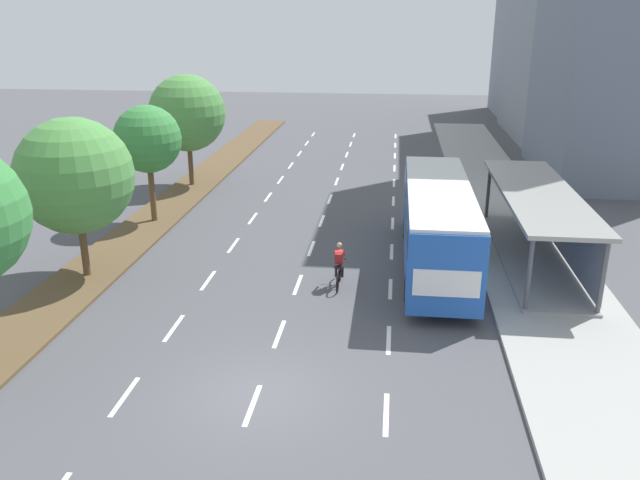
# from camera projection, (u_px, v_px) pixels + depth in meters

# --- Properties ---
(ground_plane) EXTENTS (140.00, 140.00, 0.00)m
(ground_plane) POSITION_uv_depth(u_px,v_px,m) (257.00, 394.00, 17.40)
(ground_plane) COLOR #4C4C51
(median_strip) EXTENTS (2.60, 52.00, 0.12)m
(median_strip) POSITION_uv_depth(u_px,v_px,m) (187.00, 192.00, 37.03)
(median_strip) COLOR brown
(median_strip) RESTS_ON ground
(sidewalk_right) EXTENTS (4.50, 52.00, 0.15)m
(sidewalk_right) POSITION_uv_depth(u_px,v_px,m) (499.00, 201.00, 35.10)
(sidewalk_right) COLOR #9E9E99
(sidewalk_right) RESTS_ON ground
(lane_divider_left) EXTENTS (0.14, 46.12, 0.01)m
(lane_divider_left) POSITION_uv_depth(u_px,v_px,m) (261.00, 207.00, 34.23)
(lane_divider_left) COLOR white
(lane_divider_left) RESTS_ON ground
(lane_divider_center) EXTENTS (0.14, 46.12, 0.01)m
(lane_divider_center) POSITION_uv_depth(u_px,v_px,m) (326.00, 209.00, 33.85)
(lane_divider_center) COLOR white
(lane_divider_center) RESTS_ON ground
(lane_divider_right) EXTENTS (0.14, 46.12, 0.01)m
(lane_divider_right) POSITION_uv_depth(u_px,v_px,m) (393.00, 212.00, 33.47)
(lane_divider_right) COLOR white
(lane_divider_right) RESTS_ON ground
(bus_shelter) EXTENTS (2.90, 11.45, 2.86)m
(bus_shelter) POSITION_uv_depth(u_px,v_px,m) (542.00, 219.00, 26.11)
(bus_shelter) COLOR gray
(bus_shelter) RESTS_ON sidewalk_right
(bus) EXTENTS (2.54, 11.29, 3.37)m
(bus) POSITION_uv_depth(u_px,v_px,m) (437.00, 218.00, 25.49)
(bus) COLOR #2356B2
(bus) RESTS_ON ground
(cyclist) EXTENTS (0.46, 1.82, 1.71)m
(cyclist) POSITION_uv_depth(u_px,v_px,m) (339.00, 267.00, 24.04)
(cyclist) COLOR black
(cyclist) RESTS_ON ground
(median_tree_second) EXTENTS (4.34, 4.34, 6.10)m
(median_tree_second) POSITION_uv_depth(u_px,v_px,m) (75.00, 176.00, 23.80)
(median_tree_second) COLOR brown
(median_tree_second) RESTS_ON median_strip
(median_tree_third) EXTENTS (3.19, 3.19, 5.61)m
(median_tree_third) POSITION_uv_depth(u_px,v_px,m) (148.00, 139.00, 30.39)
(median_tree_third) COLOR brown
(median_tree_third) RESTS_ON median_strip
(median_tree_fourth) EXTENTS (4.38, 4.38, 6.41)m
(median_tree_fourth) POSITION_uv_depth(u_px,v_px,m) (187.00, 113.00, 36.97)
(median_tree_fourth) COLOR brown
(median_tree_fourth) RESTS_ON median_strip
(building_mid_right) EXTENTS (6.31, 15.21, 17.54)m
(building_mid_right) POSITION_uv_depth(u_px,v_px,m) (561.00, 27.00, 50.76)
(building_mid_right) COLOR gray
(building_mid_right) RESTS_ON ground
(building_far_right) EXTENTS (8.73, 9.92, 12.84)m
(building_far_right) POSITION_uv_depth(u_px,v_px,m) (544.00, 49.00, 63.55)
(building_far_right) COLOR gray
(building_far_right) RESTS_ON ground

